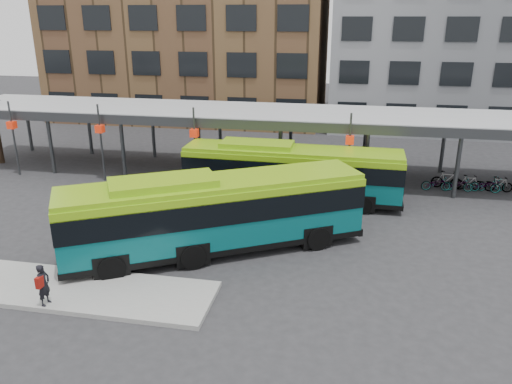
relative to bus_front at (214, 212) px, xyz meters
name	(u,v)px	position (x,y,z in m)	size (l,w,h in m)	color
ground	(196,264)	(-0.46, -1.37, -1.86)	(120.00, 120.00, 0.00)	#28282B
boarding_island	(34,286)	(-5.96, -4.37, -1.77)	(14.00, 3.00, 0.18)	gray
canopy	(254,115)	(-0.52, 11.50, 2.05)	(40.00, 6.53, 4.80)	#999B9E
building_brick	(192,2)	(-10.46, 30.63, 9.14)	(26.00, 14.00, 22.00)	brown
building_grey	(472,13)	(15.54, 30.63, 8.14)	(24.00, 14.00, 20.00)	slate
bus_front	(214,212)	(0.00, 0.00, 0.00)	(12.63, 8.78, 3.57)	#075357
bus_rear	(291,171)	(2.46, 6.97, -0.15)	(11.93, 2.88, 3.28)	#075357
pedestrian	(43,285)	(-4.65, -5.58, -0.90)	(0.41, 0.62, 1.54)	black
bike_rack	(475,183)	(12.96, 10.60, -1.39)	(7.08, 1.28, 1.07)	slate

